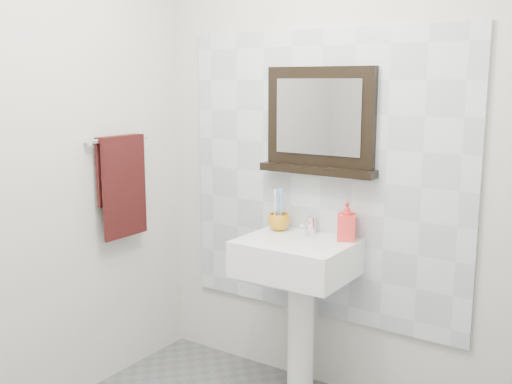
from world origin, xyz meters
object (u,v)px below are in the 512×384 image
Objects in this scene: soap_dispenser at (347,221)px; hand_towel at (122,178)px; toothbrush_cup at (279,222)px; framed_mirror at (320,123)px; pedestal_sink at (297,275)px.

soap_dispenser is 1.22m from hand_towel.
toothbrush_cup is 0.39m from soap_dispenser.
hand_towel is at bearing 178.12° from soap_dispenser.
framed_mirror is at bearing 20.32° from toothbrush_cup.
soap_dispenser reaches higher than toothbrush_cup.
toothbrush_cup is 0.88m from hand_towel.
hand_towel reaches higher than soap_dispenser.
toothbrush_cup is 0.21× the size of hand_towel.
hand_towel is (-0.75, -0.40, 0.22)m from toothbrush_cup.
pedestal_sink is at bearing -170.09° from soap_dispenser.
soap_dispenser is at bearing 32.12° from pedestal_sink.
pedestal_sink is 0.37m from soap_dispenser.
framed_mirror is at bearing 85.20° from pedestal_sink.
toothbrush_cup is 0.58× the size of soap_dispenser.
toothbrush_cup is (-0.18, 0.11, 0.23)m from pedestal_sink.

